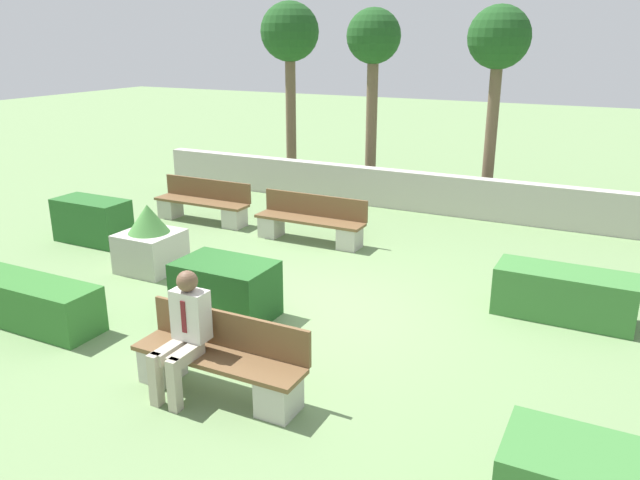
{
  "coord_description": "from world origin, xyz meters",
  "views": [
    {
      "loc": [
        3.79,
        -6.83,
        3.59
      ],
      "look_at": [
        0.07,
        0.5,
        0.9
      ],
      "focal_mm": 35.0,
      "sensor_mm": 36.0,
      "label": 1
    }
  ],
  "objects_px": {
    "bench_right_side": "(203,206)",
    "tree_center_right": "(499,46)",
    "tree_center_left": "(373,46)",
    "person_seated_man": "(184,328)",
    "tree_leftmost": "(290,37)",
    "planter_corner_left": "(150,242)",
    "bench_left_side": "(310,224)",
    "bench_front": "(220,365)"
  },
  "relations": [
    {
      "from": "tree_leftmost",
      "to": "person_seated_man",
      "type": "bearing_deg",
      "value": -66.69
    },
    {
      "from": "tree_leftmost",
      "to": "tree_center_right",
      "type": "distance_m",
      "value": 5.3
    },
    {
      "from": "bench_right_side",
      "to": "person_seated_man",
      "type": "distance_m",
      "value": 6.48
    },
    {
      "from": "bench_right_side",
      "to": "tree_leftmost",
      "type": "relative_size",
      "value": 0.47
    },
    {
      "from": "bench_left_side",
      "to": "tree_center_left",
      "type": "distance_m",
      "value": 5.0
    },
    {
      "from": "bench_right_side",
      "to": "person_seated_man",
      "type": "height_order",
      "value": "person_seated_man"
    },
    {
      "from": "bench_right_side",
      "to": "tree_center_right",
      "type": "distance_m",
      "value": 6.85
    },
    {
      "from": "bench_front",
      "to": "bench_right_side",
      "type": "bearing_deg",
      "value": 128.59
    },
    {
      "from": "bench_front",
      "to": "tree_center_right",
      "type": "distance_m",
      "value": 9.37
    },
    {
      "from": "person_seated_man",
      "to": "planter_corner_left",
      "type": "height_order",
      "value": "person_seated_man"
    },
    {
      "from": "bench_front",
      "to": "tree_leftmost",
      "type": "height_order",
      "value": "tree_leftmost"
    },
    {
      "from": "tree_leftmost",
      "to": "tree_center_right",
      "type": "xyz_separation_m",
      "value": [
        5.26,
        -0.67,
        -0.15
      ]
    },
    {
      "from": "bench_right_side",
      "to": "tree_leftmost",
      "type": "distance_m",
      "value": 5.43
    },
    {
      "from": "bench_left_side",
      "to": "person_seated_man",
      "type": "distance_m",
      "value": 5.26
    },
    {
      "from": "bench_front",
      "to": "tree_center_right",
      "type": "bearing_deg",
      "value": 84.87
    },
    {
      "from": "planter_corner_left",
      "to": "tree_center_right",
      "type": "height_order",
      "value": "tree_center_right"
    },
    {
      "from": "planter_corner_left",
      "to": "tree_center_left",
      "type": "xyz_separation_m",
      "value": [
        1.14,
        6.39,
        2.92
      ]
    },
    {
      "from": "planter_corner_left",
      "to": "tree_center_right",
      "type": "distance_m",
      "value": 7.99
    },
    {
      "from": "bench_right_side",
      "to": "planter_corner_left",
      "type": "bearing_deg",
      "value": -71.16
    },
    {
      "from": "bench_left_side",
      "to": "planter_corner_left",
      "type": "bearing_deg",
      "value": -132.95
    },
    {
      "from": "bench_left_side",
      "to": "planter_corner_left",
      "type": "relative_size",
      "value": 1.91
    },
    {
      "from": "person_seated_man",
      "to": "tree_center_left",
      "type": "relative_size",
      "value": 0.32
    },
    {
      "from": "person_seated_man",
      "to": "tree_center_right",
      "type": "relative_size",
      "value": 0.32
    },
    {
      "from": "person_seated_man",
      "to": "planter_corner_left",
      "type": "xyz_separation_m",
      "value": [
        -2.8,
        2.63,
        -0.26
      ]
    },
    {
      "from": "bench_front",
      "to": "bench_right_side",
      "type": "height_order",
      "value": "same"
    },
    {
      "from": "tree_center_left",
      "to": "tree_center_right",
      "type": "relative_size",
      "value": 1.0
    },
    {
      "from": "bench_left_side",
      "to": "tree_center_left",
      "type": "bearing_deg",
      "value": 86.47
    },
    {
      "from": "person_seated_man",
      "to": "tree_center_left",
      "type": "distance_m",
      "value": 9.55
    },
    {
      "from": "bench_right_side",
      "to": "tree_center_left",
      "type": "distance_m",
      "value": 5.29
    },
    {
      "from": "bench_front",
      "to": "bench_left_side",
      "type": "distance_m",
      "value": 5.19
    },
    {
      "from": "tree_center_left",
      "to": "person_seated_man",
      "type": "bearing_deg",
      "value": -79.57
    },
    {
      "from": "bench_right_side",
      "to": "tree_center_right",
      "type": "height_order",
      "value": "tree_center_right"
    },
    {
      "from": "planter_corner_left",
      "to": "tree_center_left",
      "type": "bearing_deg",
      "value": 79.85
    },
    {
      "from": "bench_right_side",
      "to": "planter_corner_left",
      "type": "distance_m",
      "value": 2.8
    },
    {
      "from": "bench_left_side",
      "to": "person_seated_man",
      "type": "xyz_separation_m",
      "value": [
        1.21,
        -5.1,
        0.4
      ]
    },
    {
      "from": "tree_leftmost",
      "to": "tree_center_left",
      "type": "bearing_deg",
      "value": -13.32
    },
    {
      "from": "tree_center_right",
      "to": "tree_center_left",
      "type": "bearing_deg",
      "value": 178.38
    },
    {
      "from": "planter_corner_left",
      "to": "tree_leftmost",
      "type": "xyz_separation_m",
      "value": [
        -1.34,
        6.98,
        3.09
      ]
    },
    {
      "from": "bench_front",
      "to": "tree_center_right",
      "type": "height_order",
      "value": "tree_center_right"
    },
    {
      "from": "planter_corner_left",
      "to": "tree_center_left",
      "type": "relative_size",
      "value": 0.26
    },
    {
      "from": "bench_right_side",
      "to": "tree_center_right",
      "type": "xyz_separation_m",
      "value": [
        4.88,
        3.68,
        3.08
      ]
    },
    {
      "from": "bench_right_side",
      "to": "tree_center_left",
      "type": "bearing_deg",
      "value": 59.56
    }
  ]
}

